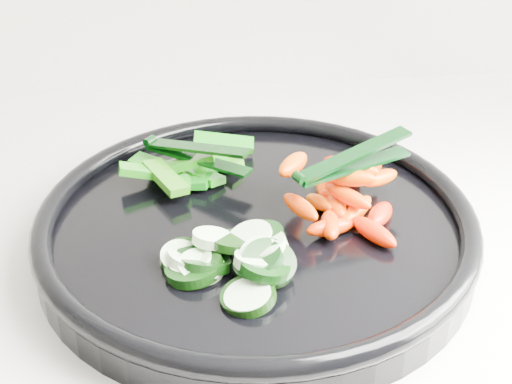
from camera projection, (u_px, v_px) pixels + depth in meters
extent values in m
cylinder|color=black|center=(256.00, 234.00, 0.61)|extent=(0.39, 0.39, 0.02)
torus|color=black|center=(256.00, 216.00, 0.60)|extent=(0.40, 0.40, 0.02)
cylinder|color=black|center=(205.00, 264.00, 0.55)|extent=(0.04, 0.04, 0.03)
cylinder|color=#D8EFBF|center=(186.00, 261.00, 0.55)|extent=(0.04, 0.04, 0.02)
cylinder|color=black|center=(185.00, 259.00, 0.56)|extent=(0.04, 0.04, 0.02)
cylinder|color=beige|center=(180.00, 258.00, 0.56)|extent=(0.04, 0.04, 0.02)
cylinder|color=black|center=(248.00, 296.00, 0.52)|extent=(0.06, 0.06, 0.02)
cylinder|color=#D4F5C4|center=(248.00, 298.00, 0.51)|extent=(0.05, 0.05, 0.02)
cylinder|color=black|center=(193.00, 270.00, 0.54)|extent=(0.06, 0.06, 0.02)
cylinder|color=beige|center=(191.00, 264.00, 0.55)|extent=(0.05, 0.05, 0.01)
cylinder|color=black|center=(202.00, 260.00, 0.55)|extent=(0.05, 0.05, 0.02)
cylinder|color=beige|center=(201.00, 268.00, 0.54)|extent=(0.05, 0.05, 0.02)
cylinder|color=black|center=(201.00, 263.00, 0.55)|extent=(0.05, 0.05, 0.02)
cylinder|color=#D1F2C2|center=(196.00, 262.00, 0.55)|extent=(0.03, 0.03, 0.02)
cylinder|color=black|center=(258.00, 261.00, 0.54)|extent=(0.05, 0.05, 0.03)
cylinder|color=beige|center=(264.00, 248.00, 0.55)|extent=(0.05, 0.05, 0.03)
cylinder|color=black|center=(233.00, 242.00, 0.56)|extent=(0.05, 0.05, 0.02)
cylinder|color=#D3F6C5|center=(212.00, 238.00, 0.56)|extent=(0.04, 0.04, 0.02)
cylinder|color=black|center=(269.00, 263.00, 0.53)|extent=(0.06, 0.06, 0.03)
cylinder|color=#DDFBC9|center=(261.00, 258.00, 0.54)|extent=(0.04, 0.04, 0.03)
cylinder|color=black|center=(259.00, 240.00, 0.56)|extent=(0.05, 0.05, 0.02)
cylinder|color=beige|center=(251.00, 239.00, 0.56)|extent=(0.05, 0.05, 0.02)
cylinder|color=black|center=(265.00, 268.00, 0.53)|extent=(0.05, 0.05, 0.02)
cylinder|color=beige|center=(255.00, 261.00, 0.54)|extent=(0.05, 0.05, 0.02)
ellipsoid|color=#F66400|center=(356.00, 212.00, 0.61)|extent=(0.04, 0.04, 0.02)
ellipsoid|color=#E33400|center=(330.00, 227.00, 0.59)|extent=(0.05, 0.03, 0.02)
ellipsoid|color=#EE1B00|center=(374.00, 232.00, 0.58)|extent=(0.04, 0.05, 0.02)
ellipsoid|color=#F65E00|center=(319.00, 203.00, 0.62)|extent=(0.03, 0.04, 0.02)
ellipsoid|color=#FF3000|center=(380.00, 214.00, 0.60)|extent=(0.04, 0.06, 0.03)
ellipsoid|color=#FF6400|center=(335.00, 205.00, 0.62)|extent=(0.02, 0.05, 0.02)
ellipsoid|color=#E85A00|center=(330.00, 225.00, 0.59)|extent=(0.03, 0.05, 0.02)
ellipsoid|color=red|center=(345.00, 199.00, 0.62)|extent=(0.05, 0.03, 0.02)
ellipsoid|color=red|center=(343.00, 166.00, 0.67)|extent=(0.04, 0.05, 0.02)
ellipsoid|color=#EC5D00|center=(324.00, 182.00, 0.65)|extent=(0.03, 0.05, 0.02)
ellipsoid|color=#EE2500|center=(300.00, 207.00, 0.59)|extent=(0.03, 0.05, 0.02)
ellipsoid|color=#E82900|center=(368.00, 169.00, 0.64)|extent=(0.04, 0.04, 0.02)
ellipsoid|color=#FF3D00|center=(336.00, 179.00, 0.63)|extent=(0.03, 0.04, 0.02)
ellipsoid|color=#E85600|center=(348.00, 196.00, 0.60)|extent=(0.04, 0.04, 0.02)
ellipsoid|color=#FF5C00|center=(380.00, 178.00, 0.63)|extent=(0.05, 0.04, 0.02)
ellipsoid|color=#F34400|center=(356.00, 170.00, 0.61)|extent=(0.04, 0.04, 0.02)
ellipsoid|color=#F35100|center=(293.00, 164.00, 0.62)|extent=(0.04, 0.05, 0.02)
ellipsoid|color=#E65B00|center=(352.00, 178.00, 0.60)|extent=(0.05, 0.03, 0.02)
cube|color=#09630F|center=(204.00, 177.00, 0.66)|extent=(0.03, 0.06, 0.02)
cube|color=#0A6F0F|center=(189.00, 179.00, 0.66)|extent=(0.03, 0.05, 0.02)
cube|color=#1E6109|center=(218.00, 163.00, 0.69)|extent=(0.05, 0.05, 0.02)
cube|color=#0B750B|center=(202.00, 176.00, 0.67)|extent=(0.04, 0.05, 0.01)
cube|color=#09680E|center=(200.00, 168.00, 0.68)|extent=(0.06, 0.03, 0.02)
cube|color=#19710A|center=(155.00, 166.00, 0.68)|extent=(0.05, 0.05, 0.01)
cube|color=#0F6B0A|center=(183.00, 164.00, 0.67)|extent=(0.06, 0.03, 0.03)
cube|color=#0D6609|center=(146.00, 172.00, 0.65)|extent=(0.05, 0.02, 0.02)
cube|color=#1C6009|center=(165.00, 177.00, 0.64)|extent=(0.04, 0.06, 0.01)
cube|color=#0B6309|center=(224.00, 142.00, 0.70)|extent=(0.06, 0.02, 0.02)
cylinder|color=black|center=(300.00, 178.00, 0.58)|extent=(0.01, 0.01, 0.01)
cube|color=black|center=(354.00, 166.00, 0.60)|extent=(0.11, 0.06, 0.00)
cube|color=black|center=(355.00, 154.00, 0.60)|extent=(0.11, 0.06, 0.02)
cylinder|color=black|center=(150.00, 141.00, 0.68)|extent=(0.01, 0.01, 0.01)
cube|color=black|center=(198.00, 159.00, 0.66)|extent=(0.10, 0.08, 0.00)
cube|color=black|center=(197.00, 148.00, 0.66)|extent=(0.10, 0.08, 0.02)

